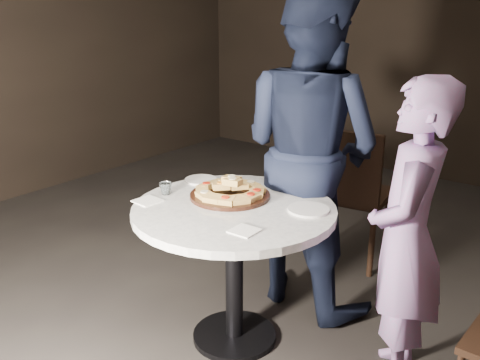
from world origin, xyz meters
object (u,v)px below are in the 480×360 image
object	(u,v)px
serving_board	(230,195)
water_glass	(166,188)
focaccia_pile	(230,189)
chair_far	(350,188)
table	(234,233)
diner_teal	(407,239)
diner_navy	(310,150)

from	to	relation	value
serving_board	water_glass	xyz separation A→B (m)	(-0.30, -0.18, 0.02)
focaccia_pile	chair_far	size ratio (longest dim) A/B	0.38
table	chair_far	distance (m)	1.19
table	diner_teal	bearing A→B (deg)	16.38
focaccia_pile	diner_teal	xyz separation A→B (m)	(0.93, 0.14, -0.09)
table	diner_navy	size ratio (longest dim) A/B	0.68
chair_far	focaccia_pile	bearing A→B (deg)	71.57
focaccia_pile	water_glass	size ratio (longest dim) A/B	5.35
chair_far	diner_teal	distance (m)	1.22
chair_far	diner_navy	size ratio (longest dim) A/B	0.52
chair_far	diner_teal	bearing A→B (deg)	119.17
serving_board	water_glass	distance (m)	0.35
serving_board	diner_navy	distance (m)	0.60
chair_far	diner_teal	size ratio (longest dim) A/B	0.67
table	water_glass	size ratio (longest dim) A/B	18.22
chair_far	diner_teal	xyz separation A→B (m)	(0.75, -0.95, 0.17)
table	diner_teal	distance (m)	0.86
serving_board	diner_navy	xyz separation A→B (m)	(0.16, 0.55, 0.16)
focaccia_pile	water_glass	distance (m)	0.35
water_glass	chair_far	bearing A→B (deg)	69.28
focaccia_pile	chair_far	distance (m)	1.13
serving_board	chair_far	xyz separation A→B (m)	(0.18, 1.09, -0.22)
diner_navy	diner_teal	bearing A→B (deg)	160.58
water_glass	diner_navy	bearing A→B (deg)	57.67
serving_board	diner_navy	world-z (taller)	diner_navy
serving_board	diner_navy	size ratio (longest dim) A/B	0.22
water_glass	diner_teal	world-z (taller)	diner_teal
table	serving_board	world-z (taller)	serving_board
diner_navy	diner_teal	xyz separation A→B (m)	(0.77, -0.41, -0.21)
water_glass	diner_navy	size ratio (longest dim) A/B	0.04
water_glass	diner_navy	distance (m)	0.88
diner_navy	diner_teal	world-z (taller)	diner_navy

